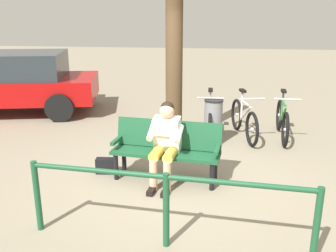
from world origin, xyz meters
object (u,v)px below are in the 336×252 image
Objects in this scene: bench at (167,146)px; litter_bin at (213,122)px; bicycle_silver at (210,119)px; tree_trunk at (174,45)px; bicycle_orange at (244,120)px; parked_car at (10,81)px; handbag at (106,166)px; person_reading at (165,140)px; bicycle_blue at (282,120)px.

bench is 1.91× the size of litter_bin.
tree_trunk is at bearing -52.27° from bicycle_silver.
parked_car reaches higher than bicycle_orange.
tree_trunk is 2.20× the size of bicycle_silver.
tree_trunk reaches higher than bicycle_silver.
handbag is 2.28m from litter_bin.
person_reading is 3.07m from bicycle_blue.
bench is 2.13m from bicycle_silver.
person_reading is at bearing 69.29° from litter_bin.
bicycle_blue is 1.02× the size of bicycle_orange.
handbag is 0.08× the size of tree_trunk.
bicycle_blue is at bearing 92.14° from bicycle_silver.
bicycle_silver is (-0.60, -2.04, -0.15)m from bench.
handbag is at bearing 4.81° from bench.
parked_car is at bearing -115.81° from bicycle_orange.
person_reading is 2.58m from bicycle_orange.
person_reading is 2.05m from tree_trunk.
litter_bin is (-1.63, -1.56, 0.31)m from handbag.
bicycle_silver is at bearing -84.06° from bicycle_blue.
tree_trunk is at bearing -121.44° from handbag.
bicycle_blue is (-1.35, -0.52, -0.07)m from litter_bin.
person_reading is at bearing 168.14° from handbag.
bicycle_orange is (-1.33, -0.55, -1.49)m from tree_trunk.
bicycle_silver is at bearing -99.32° from bench.
bicycle_blue reaches higher than litter_bin.
tree_trunk reaches higher than bicycle_orange.
parked_car is at bearing -32.06° from person_reading.
bicycle_blue is 1.00× the size of bicycle_silver.
tree_trunk reaches higher than bench.
bicycle_orange is at bearing -157.69° from tree_trunk.
person_reading is 0.73× the size of bicycle_orange.
person_reading is 1.39× the size of litter_bin.
bicycle_blue is (-2.98, -2.09, 0.24)m from handbag.
bench is 1.00× the size of bicycle_orange.
parked_car is (6.28, -1.17, 0.41)m from bicycle_blue.
tree_trunk reaches higher than parked_car.
bicycle_blue reaches higher than handbag.
bench is at bearing -40.88° from bicycle_blue.
tree_trunk is at bearing 6.83° from litter_bin.
parked_car is at bearing -105.53° from bicycle_silver.
bench reaches higher than litter_bin.
bicycle_orange is 0.98× the size of bicycle_silver.
bicycle_orange is (-0.60, -0.46, -0.07)m from litter_bin.
bench is at bearing 130.07° from parked_car.
litter_bin is 0.51× the size of bicycle_silver.
bicycle_blue is at bearing -163.60° from tree_trunk.
tree_trunk is 2.24× the size of bicycle_orange.
bench is 5.49× the size of handbag.
bicycle_silver is at bearing -98.10° from person_reading.
handbag is at bearing 123.12° from parked_car.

